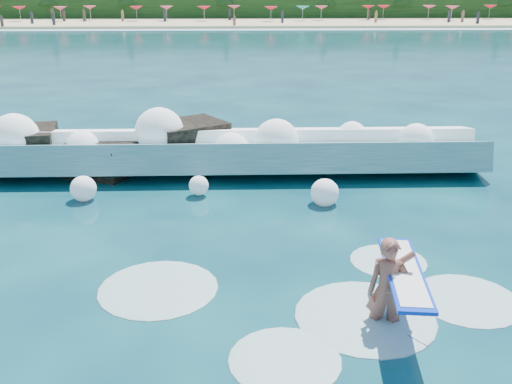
% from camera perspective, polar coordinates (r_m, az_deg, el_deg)
% --- Properties ---
extents(ground, '(200.00, 200.00, 0.00)m').
position_cam_1_polar(ground, '(11.73, -7.11, -8.99)').
color(ground, '#07283D').
rests_on(ground, ground).
extents(beach, '(140.00, 20.00, 0.40)m').
position_cam_1_polar(beach, '(88.38, -2.70, 16.56)').
color(beach, tan).
rests_on(beach, ground).
extents(wet_band, '(140.00, 5.00, 0.08)m').
position_cam_1_polar(wet_band, '(77.41, -2.80, 15.93)').
color(wet_band, silver).
rests_on(wet_band, ground).
extents(treeline, '(140.00, 4.00, 5.00)m').
position_cam_1_polar(treeline, '(98.26, -2.66, 18.26)').
color(treeline, black).
rests_on(treeline, ground).
extents(breaking_wave, '(18.41, 2.85, 1.59)m').
position_cam_1_polar(breaking_wave, '(18.41, -6.62, 3.84)').
color(breaking_wave, teal).
rests_on(breaking_wave, ground).
extents(rock_cluster, '(8.69, 3.72, 1.60)m').
position_cam_1_polar(rock_cluster, '(19.41, -15.98, 3.91)').
color(rock_cluster, black).
rests_on(rock_cluster, ground).
extents(surfer_with_board, '(1.13, 3.06, 1.94)m').
position_cam_1_polar(surfer_with_board, '(10.32, 13.38, -9.19)').
color(surfer_with_board, brown).
rests_on(surfer_with_board, ground).
extents(wave_spray, '(15.06, 4.64, 2.04)m').
position_cam_1_polar(wave_spray, '(18.26, -9.81, 4.96)').
color(wave_spray, white).
rests_on(wave_spray, ground).
extents(surf_foam, '(9.02, 5.15, 0.13)m').
position_cam_1_polar(surf_foam, '(10.94, 7.41, -11.29)').
color(surf_foam, silver).
rests_on(surf_foam, ground).
extents(beach_umbrellas, '(110.24, 6.44, 0.50)m').
position_cam_1_polar(beach_umbrellas, '(90.74, -2.66, 17.95)').
color(beach_umbrellas, red).
rests_on(beach_umbrellas, ground).
extents(beachgoers, '(107.01, 12.22, 1.93)m').
position_cam_1_polar(beachgoers, '(87.17, -12.87, 16.66)').
color(beachgoers, '#3F332D').
rests_on(beachgoers, ground).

